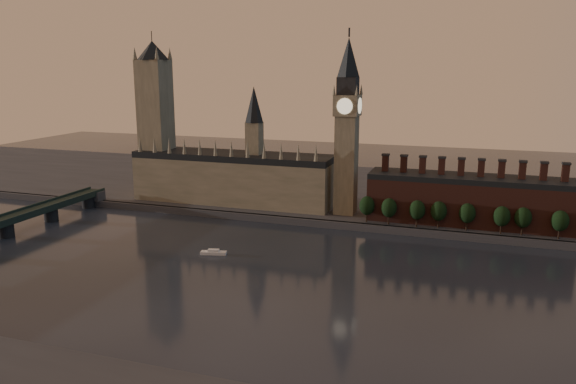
% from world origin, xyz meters
% --- Properties ---
extents(ground, '(900.00, 900.00, 0.00)m').
position_xyz_m(ground, '(0.00, 0.00, 0.00)').
color(ground, black).
rests_on(ground, ground).
extents(north_bank, '(900.00, 182.00, 4.00)m').
position_xyz_m(north_bank, '(0.00, 178.04, 2.00)').
color(north_bank, '#434247').
rests_on(north_bank, ground).
extents(palace_of_westminster, '(130.00, 30.30, 74.00)m').
position_xyz_m(palace_of_westminster, '(-64.41, 114.91, 21.63)').
color(palace_of_westminster, gray).
rests_on(palace_of_westminster, north_bank).
extents(victoria_tower, '(24.00, 24.00, 108.00)m').
position_xyz_m(victoria_tower, '(-120.00, 115.00, 59.09)').
color(victoria_tower, gray).
rests_on(victoria_tower, north_bank).
extents(big_ben, '(15.00, 15.00, 107.00)m').
position_xyz_m(big_ben, '(10.00, 110.00, 56.83)').
color(big_ben, gray).
rests_on(big_ben, north_bank).
extents(chimney_block, '(110.00, 25.00, 37.00)m').
position_xyz_m(chimney_block, '(80.00, 110.00, 17.82)').
color(chimney_block, '#542820').
rests_on(chimney_block, north_bank).
extents(embankment_tree_0, '(8.60, 8.60, 14.88)m').
position_xyz_m(embankment_tree_0, '(25.93, 94.51, 13.47)').
color(embankment_tree_0, black).
rests_on(embankment_tree_0, north_bank).
extents(embankment_tree_1, '(8.60, 8.60, 14.88)m').
position_xyz_m(embankment_tree_1, '(38.45, 93.50, 13.47)').
color(embankment_tree_1, black).
rests_on(embankment_tree_1, north_bank).
extents(embankment_tree_2, '(8.60, 8.60, 14.88)m').
position_xyz_m(embankment_tree_2, '(53.74, 93.62, 13.47)').
color(embankment_tree_2, black).
rests_on(embankment_tree_2, north_bank).
extents(embankment_tree_3, '(8.60, 8.60, 14.88)m').
position_xyz_m(embankment_tree_3, '(65.05, 94.83, 13.47)').
color(embankment_tree_3, black).
rests_on(embankment_tree_3, north_bank).
extents(embankment_tree_4, '(8.60, 8.60, 14.88)m').
position_xyz_m(embankment_tree_4, '(79.78, 95.10, 13.47)').
color(embankment_tree_4, black).
rests_on(embankment_tree_4, north_bank).
extents(embankment_tree_5, '(8.60, 8.60, 14.88)m').
position_xyz_m(embankment_tree_5, '(97.03, 94.28, 13.47)').
color(embankment_tree_5, black).
rests_on(embankment_tree_5, north_bank).
extents(embankment_tree_6, '(8.60, 8.60, 14.88)m').
position_xyz_m(embankment_tree_6, '(107.36, 94.96, 13.47)').
color(embankment_tree_6, black).
rests_on(embankment_tree_6, north_bank).
extents(embankment_tree_7, '(8.60, 8.60, 14.88)m').
position_xyz_m(embankment_tree_7, '(124.73, 94.23, 13.47)').
color(embankment_tree_7, black).
rests_on(embankment_tree_7, north_bank).
extents(river_boat, '(13.11, 6.42, 2.52)m').
position_xyz_m(river_boat, '(-36.54, 26.67, 0.97)').
color(river_boat, white).
rests_on(river_boat, ground).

